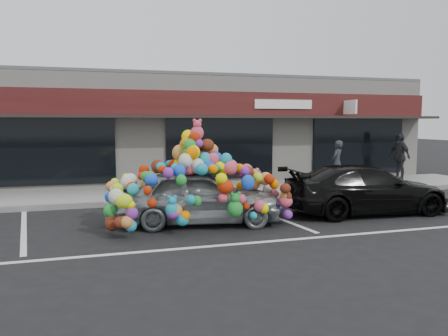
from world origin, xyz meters
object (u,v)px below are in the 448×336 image
object	(u,v)px
black_sedan	(366,189)
pedestrian_a	(337,162)
toy_car	(199,190)
pedestrian_c	(399,156)

from	to	relation	value
black_sedan	pedestrian_a	size ratio (longest dim) A/B	2.76
toy_car	black_sedan	size ratio (longest dim) A/B	0.99
black_sedan	pedestrian_c	world-z (taller)	pedestrian_c
toy_car	black_sedan	world-z (taller)	toy_car
toy_car	pedestrian_a	bearing A→B (deg)	-46.50
toy_car	pedestrian_a	world-z (taller)	toy_car
pedestrian_a	pedestrian_c	xyz separation A→B (m)	(3.12, 0.50, 0.12)
black_sedan	toy_car	bearing A→B (deg)	91.86
toy_car	pedestrian_c	world-z (taller)	toy_car
toy_car	black_sedan	distance (m)	4.59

